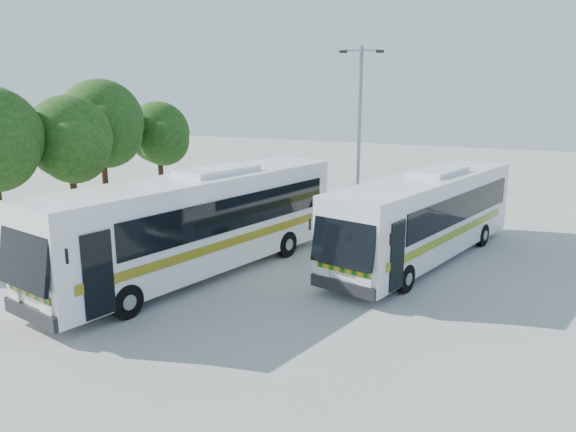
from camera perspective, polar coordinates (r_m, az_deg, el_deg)
The scene contains 9 objects.
ground at distance 21.15m, azimuth -6.80°, elevation -6.13°, with size 100.00×100.00×0.00m, color #ADADA7.
kerb_divider at distance 23.91m, azimuth -9.04°, elevation -3.72°, with size 0.40×16.00×0.15m, color #B2B2AD.
railing at distance 29.99m, azimuth -19.33°, elevation 0.45°, with size 0.06×22.00×1.00m.
tree_far_c at distance 31.73m, azimuth -21.24°, elevation 7.41°, with size 4.97×4.69×6.49m.
tree_far_d at distance 35.16m, azimuth -18.37°, elevation 9.02°, with size 5.62×5.30×7.33m.
tree_far_e at distance 38.23m, azimuth -12.91°, elevation 8.23°, with size 4.54×4.28×5.92m.
coach_main at distance 20.97m, azimuth -9.17°, elevation -0.59°, with size 5.58×13.61×3.71m.
coach_adjacent at distance 23.20m, azimuth 13.81°, elevation 0.11°, with size 5.36×12.50×3.41m.
lamppost at distance 28.57m, azimuth 7.26°, elevation 8.86°, with size 2.10×0.87×8.81m.
Camera 1 is at (10.49, -17.00, 6.95)m, focal length 35.00 mm.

